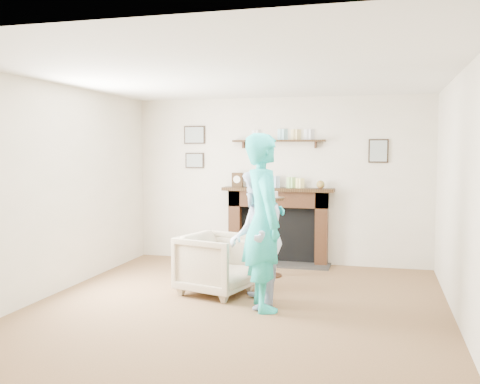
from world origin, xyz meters
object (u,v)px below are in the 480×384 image
Objects in this scene: man at (256,306)px; pedestal_table at (270,221)px; armchair at (217,293)px; woman at (264,308)px.

man is 1.23× the size of pedestal_table.
man is 1.60m from pedestal_table.
woman is at bearing -108.48° from armchair.
pedestal_table is at bearing 168.22° from man.
pedestal_table is at bearing -8.07° from armchair.
man is at bearing 33.24° from woman.
pedestal_table reaches higher than armchair.
pedestal_table is (-0.23, 1.46, 0.76)m from woman.
woman is 1.66m from pedestal_table.
armchair is 1.34m from pedestal_table.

